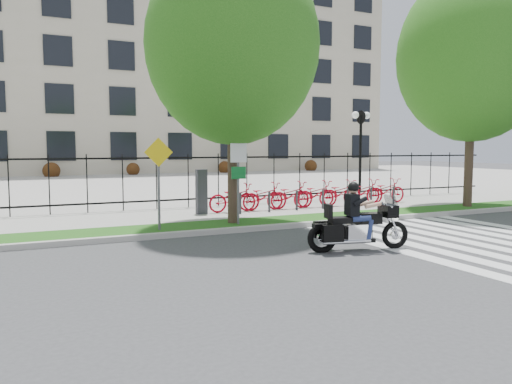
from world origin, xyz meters
name	(u,v)px	position (x,y,z in m)	size (l,w,h in m)	color
ground	(325,262)	(0.00, 0.00, 0.00)	(120.00, 120.00, 0.00)	#37373A
curb	(244,229)	(0.00, 4.10, 0.07)	(60.00, 0.20, 0.15)	#A29F99
grass_verge	(233,225)	(0.00, 4.95, 0.07)	(60.00, 1.50, 0.15)	#174C13
sidewalk	(204,215)	(0.00, 7.45, 0.07)	(60.00, 3.50, 0.15)	gray
plaza	(115,183)	(0.00, 25.00, 0.05)	(80.00, 34.00, 0.10)	gray
crosswalk_stripes	(487,243)	(4.83, 0.00, 0.01)	(5.70, 8.00, 0.01)	silver
iron_fence	(188,181)	(0.00, 9.20, 1.15)	(30.00, 0.06, 2.00)	black
office_building	(78,72)	(0.00, 44.92, 9.97)	(60.00, 21.90, 20.15)	#B0A78E
lamp_post_right	(361,131)	(10.00, 12.00, 3.21)	(1.06, 0.70, 4.25)	black
street_tree_1	(232,45)	(0.02, 4.95, 5.33)	(5.03, 5.03, 8.08)	#3B2A20
street_tree_2	(473,56)	(9.69, 4.95, 5.76)	(5.54, 5.54, 8.80)	#3B2A20
bike_share_station	(314,194)	(4.25, 7.20, 0.65)	(8.92, 0.87, 1.50)	#2D2D33
sign_pole_regulatory	(238,170)	(0.03, 4.58, 1.74)	(0.50, 0.09, 2.50)	#59595B
sign_pole_warning	(159,171)	(-2.30, 4.58, 1.74)	(0.78, 0.09, 2.49)	#59595B
motorcycle_rider	(358,223)	(1.33, 0.64, 0.64)	(2.46, 1.01, 1.92)	black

